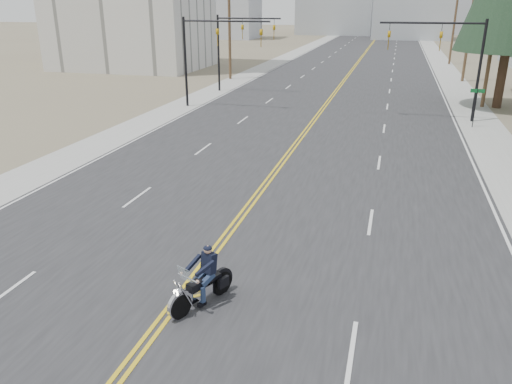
{
  "coord_description": "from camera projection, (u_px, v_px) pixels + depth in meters",
  "views": [
    {
      "loc": [
        5.39,
        -6.22,
        7.94
      ],
      "look_at": [
        0.95,
        9.96,
        1.6
      ],
      "focal_mm": 35.0,
      "sensor_mm": 36.0,
      "label": 1
    }
  ],
  "objects": [
    {
      "name": "road",
      "position": [
        358.0,
        62.0,
        72.89
      ],
      "size": [
        20.0,
        200.0,
        0.01
      ],
      "primitive_type": "cube",
      "color": "#303033",
      "rests_on": "ground"
    },
    {
      "name": "sidewalk_left",
      "position": [
        282.0,
        60.0,
        75.74
      ],
      "size": [
        3.0,
        200.0,
        0.01
      ],
      "primitive_type": "cube",
      "color": "#A5A5A0",
      "rests_on": "ground"
    },
    {
      "name": "utility_pole_d",
      "position": [
        470.0,
        24.0,
        52.34
      ],
      "size": [
        2.2,
        0.3,
        11.5
      ],
      "color": "brown",
      "rests_on": "ground"
    },
    {
      "name": "haze_bldg_b",
      "position": [
        413.0,
        8.0,
        118.03
      ],
      "size": [
        18.0,
        14.0,
        14.0
      ],
      "primitive_type": "cube",
      "color": "#ADB2B7",
      "rests_on": "ground"
    },
    {
      "name": "traffic_mast_left",
      "position": [
        208.0,
        45.0,
        39.09
      ],
      "size": [
        7.1,
        0.26,
        7.0
      ],
      "color": "black",
      "rests_on": "ground"
    },
    {
      "name": "motorcyclist",
      "position": [
        201.0,
        278.0,
        13.73
      ],
      "size": [
        1.81,
        2.43,
        1.74
      ],
      "primitive_type": null,
      "rotation": [
        0.0,
        0.0,
        2.71
      ],
      "color": "black",
      "rests_on": "ground"
    },
    {
      "name": "utility_pole_e",
      "position": [
        455.0,
        21.0,
        67.76
      ],
      "size": [
        2.2,
        0.3,
        11.0
      ],
      "color": "brown",
      "rests_on": "ground"
    },
    {
      "name": "sidewalk_right",
      "position": [
        441.0,
        64.0,
        70.04
      ],
      "size": [
        3.0,
        200.0,
        0.01
      ],
      "primitive_type": "cube",
      "color": "#A5A5A0",
      "rests_on": "ground"
    },
    {
      "name": "haze_bldg_e",
      "position": [
        476.0,
        11.0,
        136.72
      ],
      "size": [
        14.0,
        14.0,
        12.0
      ],
      "primitive_type": "cube",
      "color": "#B7BCC6",
      "rests_on": "ground"
    },
    {
      "name": "traffic_mast_far",
      "position": [
        235.0,
        39.0,
        46.41
      ],
      "size": [
        6.1,
        0.26,
        7.0
      ],
      "color": "black",
      "rests_on": "ground"
    },
    {
      "name": "utility_pole_left",
      "position": [
        229.0,
        28.0,
        54.21
      ],
      "size": [
        2.2,
        0.3,
        10.5
      ],
      "color": "brown",
      "rests_on": "ground"
    },
    {
      "name": "traffic_mast_right",
      "position": [
        451.0,
        50.0,
        34.64
      ],
      "size": [
        7.1,
        0.26,
        7.0
      ],
      "color": "black",
      "rests_on": "ground"
    },
    {
      "name": "utility_pole_c",
      "position": [
        494.0,
        34.0,
        38.9
      ],
      "size": [
        2.2,
        0.3,
        11.0
      ],
      "color": "brown",
      "rests_on": "ground"
    },
    {
      "name": "haze_bldg_f",
      "position": [
        193.0,
        3.0,
        136.56
      ],
      "size": [
        12.0,
        12.0,
        16.0
      ],
      "primitive_type": "cube",
      "color": "#ADB2B7",
      "rests_on": "ground"
    },
    {
      "name": "street_sign",
      "position": [
        476.0,
        101.0,
        33.5
      ],
      "size": [
        0.9,
        0.06,
        2.62
      ],
      "color": "black",
      "rests_on": "ground"
    }
  ]
}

